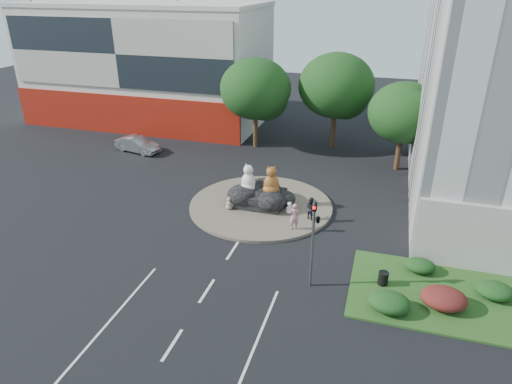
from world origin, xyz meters
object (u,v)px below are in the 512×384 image
at_px(parked_car, 138,144).
at_px(pedestrian_pink, 294,216).
at_px(cat_tabby, 271,180).
at_px(kitten_calico, 229,203).
at_px(kitten_white, 289,207).
at_px(pedestrian_dark, 311,208).
at_px(litter_bin, 383,278).
at_px(cat_white, 248,177).

bearing_deg(parked_car, pedestrian_pink, -109.18).
distance_m(cat_tabby, parked_car, 16.54).
distance_m(kitten_calico, parked_car, 14.99).
bearing_deg(kitten_calico, kitten_white, 47.55).
height_order(pedestrian_dark, litter_bin, pedestrian_dark).
distance_m(kitten_white, litter_bin, 8.94).
xyz_separation_m(cat_tabby, parked_car, (-14.72, 7.41, -1.41)).
distance_m(cat_white, litter_bin, 11.94).
bearing_deg(kitten_calico, cat_tabby, 68.08).
bearing_deg(kitten_white, litter_bin, -65.45).
distance_m(cat_tabby, litter_bin, 10.74).
bearing_deg(cat_tabby, litter_bin, -57.66).
xyz_separation_m(kitten_calico, pedestrian_dark, (5.60, 0.21, 0.31)).
bearing_deg(cat_white, pedestrian_dark, 9.17).
bearing_deg(cat_tabby, pedestrian_pink, -67.54).
bearing_deg(pedestrian_dark, cat_tabby, 10.35).
relative_size(parked_car, litter_bin, 6.01).
height_order(parked_car, litter_bin, parked_car).
bearing_deg(parked_car, kitten_calico, -114.06).
distance_m(kitten_calico, pedestrian_pink, 5.07).
bearing_deg(kitten_white, pedestrian_dark, -34.65).
bearing_deg(pedestrian_pink, kitten_calico, -41.72).
distance_m(cat_tabby, kitten_calico, 3.29).
xyz_separation_m(cat_white, parked_car, (-13.10, 7.47, -1.40)).
distance_m(pedestrian_pink, litter_bin, 7.09).
height_order(cat_tabby, parked_car, cat_tabby).
xyz_separation_m(kitten_white, pedestrian_pink, (0.74, -2.00, 0.45)).
bearing_deg(litter_bin, cat_white, 143.78).
bearing_deg(pedestrian_dark, kitten_white, 18.60).
distance_m(parked_car, litter_bin, 26.87).
bearing_deg(litter_bin, cat_tabby, 138.31).
distance_m(pedestrian_dark, parked_car, 19.71).
xyz_separation_m(cat_white, pedestrian_dark, (4.63, -1.12, -1.14)).
height_order(cat_tabby, kitten_white, cat_tabby).
height_order(kitten_calico, litter_bin, kitten_calico).
distance_m(cat_white, pedestrian_dark, 4.90).
bearing_deg(cat_white, litter_bin, -13.41).
height_order(pedestrian_pink, parked_car, pedestrian_pink).
bearing_deg(pedestrian_dark, pedestrian_pink, 97.17).
xyz_separation_m(parked_car, litter_bin, (22.64, -14.46, -0.23)).
height_order(kitten_calico, pedestrian_dark, pedestrian_dark).
bearing_deg(pedestrian_pink, pedestrian_dark, -139.99).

